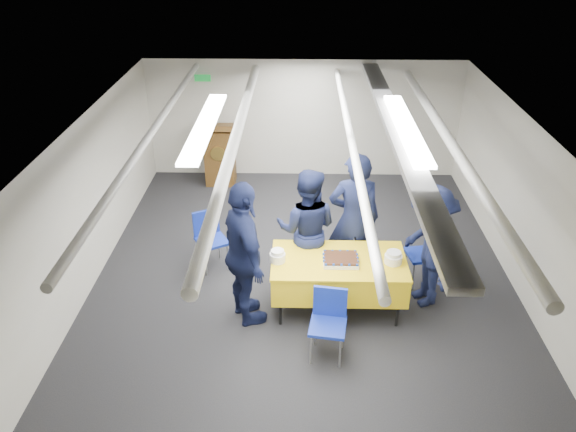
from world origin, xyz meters
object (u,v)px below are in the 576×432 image
object	(u,v)px
chair_right	(429,249)
chair_left	(209,234)
serving_table	(338,273)
sailor_d	(429,247)
podium	(220,153)
chair_near	(329,316)
sailor_b	(307,229)
sailor_c	(244,255)
sailor_a	(354,219)
sheet_cake	(341,260)

from	to	relation	value
chair_right	chair_left	distance (m)	3.17
serving_table	sailor_d	distance (m)	1.24
chair_left	chair_right	bearing A→B (deg)	-6.58
serving_table	podium	bearing A→B (deg)	117.85
serving_table	podium	size ratio (longest dim) A/B	1.39
chair_near	sailor_d	world-z (taller)	sailor_d
chair_left	sailor_d	world-z (taller)	sailor_d
chair_near	podium	bearing A→B (deg)	111.81
chair_left	sailor_b	world-z (taller)	sailor_b
serving_table	sailor_c	xyz separation A→B (m)	(-1.19, -0.25, 0.42)
podium	sailor_d	xyz separation A→B (m)	(3.24, -3.69, 0.25)
chair_near	sailor_a	size ratio (longest dim) A/B	0.45
serving_table	sailor_b	bearing A→B (deg)	126.43
sailor_b	chair_near	bearing A→B (deg)	109.84
chair_right	chair_left	size ratio (longest dim) A/B	1.00
sheet_cake	sailor_a	bearing A→B (deg)	74.09
serving_table	sailor_d	xyz separation A→B (m)	(1.18, 0.19, 0.30)
serving_table	podium	xyz separation A→B (m)	(-2.05, 3.89, 0.05)
chair_right	chair_near	bearing A→B (deg)	-134.25
sailor_a	sailor_c	size ratio (longest dim) A/B	1.00
sailor_c	chair_near	bearing A→B (deg)	-144.45
sheet_cake	sailor_d	xyz separation A→B (m)	(1.17, 0.25, 0.05)
sheet_cake	chair_right	distance (m)	1.50
chair_right	sailor_b	bearing A→B (deg)	-176.86
sheet_cake	podium	size ratio (longest dim) A/B	0.37
sheet_cake	sailor_b	size ratio (longest dim) A/B	0.26
sailor_d	sheet_cake	bearing A→B (deg)	-92.99
podium	chair_right	distance (m)	4.67
podium	chair_near	bearing A→B (deg)	-68.19
sailor_b	sailor_d	distance (m)	1.64
chair_right	sailor_c	bearing A→B (deg)	-160.20
sailor_d	sailor_b	bearing A→B (deg)	-118.02
chair_near	chair_left	size ratio (longest dim) A/B	1.00
chair_right	sailor_b	xyz separation A→B (m)	(-1.72, -0.09, 0.36)
podium	chair_right	size ratio (longest dim) A/B	1.44
sailor_c	chair_left	bearing A→B (deg)	3.15
chair_right	sailor_a	distance (m)	1.16
chair_left	serving_table	bearing A→B (deg)	-28.95
chair_near	chair_right	xyz separation A→B (m)	(1.47, 1.51, 0.00)
serving_table	sailor_c	distance (m)	1.29
sailor_a	chair_right	bearing A→B (deg)	175.87
sheet_cake	sailor_c	distance (m)	1.23
sailor_a	sailor_c	distance (m)	1.72
podium	sailor_c	bearing A→B (deg)	-78.21
sheet_cake	sailor_d	size ratio (longest dim) A/B	0.27
chair_right	chair_left	world-z (taller)	same
serving_table	chair_left	bearing A→B (deg)	151.05
serving_table	chair_right	xyz separation A→B (m)	(1.31, 0.66, -0.03)
chair_near	sailor_c	world-z (taller)	sailor_c
podium	sailor_d	bearing A→B (deg)	-48.79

